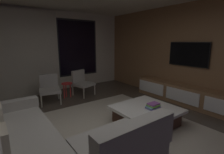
# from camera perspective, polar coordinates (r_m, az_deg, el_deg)

# --- Properties ---
(floor) EXTENTS (9.20, 9.20, 0.00)m
(floor) POSITION_cam_1_polar(r_m,az_deg,el_deg) (3.10, -3.29, -21.02)
(floor) COLOR #473D33
(back_wall_with_window) EXTENTS (6.60, 0.30, 2.70)m
(back_wall_with_window) POSITION_cam_1_polar(r_m,az_deg,el_deg) (5.97, -23.57, 7.72)
(back_wall_with_window) COLOR beige
(back_wall_with_window) RESTS_ON floor
(media_wall) EXTENTS (0.12, 7.80, 2.70)m
(media_wall) POSITION_cam_1_polar(r_m,az_deg,el_deg) (4.98, 27.63, 6.77)
(media_wall) COLOR #8E6642
(media_wall) RESTS_ON floor
(area_rug) EXTENTS (3.20, 3.80, 0.01)m
(area_rug) POSITION_cam_1_polar(r_m,az_deg,el_deg) (3.20, 3.32, -19.69)
(area_rug) COLOR #ADA391
(area_rug) RESTS_ON floor
(sectional_couch) EXTENTS (1.98, 2.50, 0.82)m
(sectional_couch) POSITION_cam_1_polar(r_m,az_deg,el_deg) (2.59, -21.06, -21.55)
(sectional_couch) COLOR gray
(sectional_couch) RESTS_ON floor
(coffee_table) EXTENTS (1.16, 1.16, 0.36)m
(coffee_table) POSITION_cam_1_polar(r_m,az_deg,el_deg) (3.62, 11.50, -12.72)
(coffee_table) COLOR #462B1F
(coffee_table) RESTS_ON floor
(book_stack_on_coffee_table) EXTENTS (0.30, 0.21, 0.11)m
(book_stack_on_coffee_table) POSITION_cam_1_polar(r_m,az_deg,el_deg) (3.53, 13.84, -9.57)
(book_stack_on_coffee_table) COLOR #967FD4
(book_stack_on_coffee_table) RESTS_ON coffee_table
(accent_chair_near_window) EXTENTS (0.68, 0.69, 0.78)m
(accent_chair_near_window) POSITION_cam_1_polar(r_m,az_deg,el_deg) (5.44, -10.28, -1.49)
(accent_chair_near_window) COLOR #B2ADA0
(accent_chair_near_window) RESTS_ON floor
(accent_chair_by_curtain) EXTENTS (0.65, 0.66, 0.78)m
(accent_chair_by_curtain) POSITION_cam_1_polar(r_m,az_deg,el_deg) (5.01, -20.50, -3.26)
(accent_chair_by_curtain) COLOR #B2ADA0
(accent_chair_by_curtain) RESTS_ON floor
(side_stool) EXTENTS (0.32, 0.32, 0.46)m
(side_stool) POSITION_cam_1_polar(r_m,az_deg,el_deg) (5.25, -15.12, -2.91)
(side_stool) COLOR red
(side_stool) RESTS_ON floor
(media_console) EXTENTS (0.46, 3.10, 0.52)m
(media_console) POSITION_cam_1_polar(r_m,az_deg,el_deg) (4.95, 24.36, -5.94)
(media_console) COLOR #8E6642
(media_console) RESTS_ON floor
(mounted_tv) EXTENTS (0.05, 1.12, 0.65)m
(mounted_tv) POSITION_cam_1_polar(r_m,az_deg,el_deg) (5.00, 24.50, 7.07)
(mounted_tv) COLOR black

